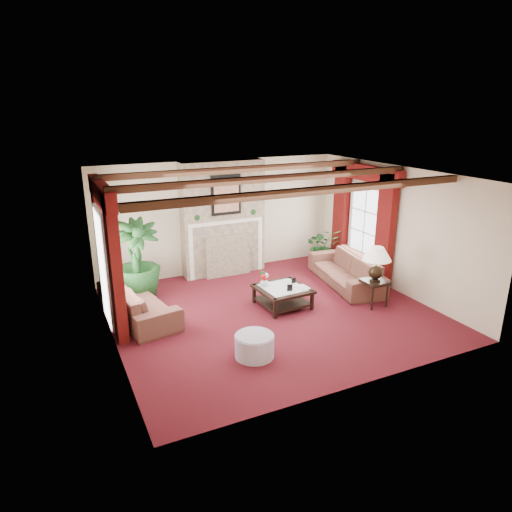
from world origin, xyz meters
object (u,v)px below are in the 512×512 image
potted_palm (138,277)px  side_table (374,293)px  sofa_left (137,295)px  sofa_right (346,265)px  ottoman (254,346)px  coffee_table (283,297)px

potted_palm → side_table: 4.88m
sofa_left → sofa_right: size_ratio=0.98×
sofa_right → side_table: size_ratio=4.37×
ottoman → sofa_left: bearing=120.9°
potted_palm → coffee_table: bearing=-33.1°
coffee_table → side_table: size_ratio=1.81×
sofa_left → coffee_table: 2.86m
sofa_right → potted_palm: (-4.42, 1.20, 0.03)m
coffee_table → side_table: 1.86m
sofa_right → side_table: 1.24m
coffee_table → sofa_right: bearing=10.9°
potted_palm → sofa_left: bearing=-103.0°
ottoman → coffee_table: bearing=48.6°
potted_palm → coffee_table: (2.54, -1.66, -0.27)m
sofa_left → sofa_right: 4.64m
sofa_right → side_table: bearing=0.6°
potted_palm → side_table: potted_palm is taller
potted_palm → ottoman: 3.42m
coffee_table → ottoman: coffee_table is taller
potted_palm → ottoman: bearing=-69.6°
sofa_left → side_table: size_ratio=4.28×
sofa_right → sofa_left: bearing=-84.6°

